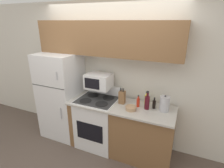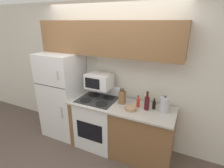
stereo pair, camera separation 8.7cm
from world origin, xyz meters
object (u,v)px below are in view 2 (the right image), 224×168
object	(u,v)px
bottle_soy_sauce	(154,105)
kettle	(164,105)
stove	(98,121)
bottle_wine_red	(147,103)
refrigerator	(63,95)
bottle_hot_sauce	(138,103)
bottle_cooking_spray	(147,100)
bowl	(130,108)
microwave	(99,81)
knife_block	(122,97)

from	to	relation	value
bottle_soy_sauce	kettle	bearing A→B (deg)	-8.24
stove	bottle_wine_red	size ratio (longest dim) A/B	3.60
refrigerator	bottle_hot_sauce	xyz separation A→B (m)	(1.53, 0.02, 0.15)
bottle_cooking_spray	bowl	bearing A→B (deg)	-119.42
stove	bottle_wine_red	distance (m)	1.02
kettle	microwave	bearing A→B (deg)	177.72
knife_block	bowl	bearing A→B (deg)	-38.32
microwave	bottle_soy_sauce	distance (m)	1.02
bottle_soy_sauce	bottle_wine_red	world-z (taller)	bottle_wine_red
bottle_soy_sauce	bottle_cooking_spray	xyz separation A→B (m)	(-0.15, 0.09, 0.02)
bottle_cooking_spray	bottle_wine_red	size ratio (longest dim) A/B	0.73
bottle_soy_sauce	bottle_wine_red	size ratio (longest dim) A/B	0.60
refrigerator	kettle	distance (m)	1.95
bowl	kettle	world-z (taller)	kettle
knife_block	kettle	distance (m)	0.69
bowl	bottle_wine_red	xyz separation A→B (m)	(0.22, 0.13, 0.09)
microwave	kettle	distance (m)	1.17
bottle_cooking_spray	bottle_wine_red	bearing A→B (deg)	-73.85
knife_block	bottle_soy_sauce	xyz separation A→B (m)	(0.53, 0.04, -0.04)
bottle_hot_sauce	refrigerator	bearing A→B (deg)	-179.39
knife_block	refrigerator	bearing A→B (deg)	-178.56
kettle	knife_block	bearing A→B (deg)	-178.69
refrigerator	bowl	world-z (taller)	refrigerator
bottle_soy_sauce	bowl	bearing A→B (deg)	-146.89
microwave	knife_block	distance (m)	0.51
knife_block	stove	bearing A→B (deg)	-171.61
stove	bottle_hot_sauce	size ratio (longest dim) A/B	5.40
refrigerator	bottle_wine_red	world-z (taller)	refrigerator
stove	kettle	distance (m)	1.25
bottle_cooking_spray	bottle_wine_red	distance (m)	0.18
bowl	bottle_soy_sauce	world-z (taller)	bottle_soy_sauce
bottle_hot_sauce	stove	bearing A→B (deg)	-176.07
bottle_hot_sauce	kettle	xyz separation A→B (m)	(0.40, 0.03, 0.04)
bottle_wine_red	bottle_hot_sauce	bearing A→B (deg)	172.17
bottle_wine_red	kettle	world-z (taller)	bottle_wine_red
stove	bottle_cooking_spray	distance (m)	0.99
knife_block	bottle_wine_red	bearing A→B (deg)	-4.71
microwave	refrigerator	bearing A→B (deg)	-173.24
knife_block	bottle_hot_sauce	bearing A→B (deg)	-3.06
refrigerator	microwave	bearing A→B (deg)	6.76
bowl	bottle_soy_sauce	size ratio (longest dim) A/B	0.99
stove	bottle_cooking_spray	size ratio (longest dim) A/B	4.91
stove	bowl	size ratio (longest dim) A/B	6.05
refrigerator	bowl	bearing A→B (deg)	-5.30
microwave	bowl	xyz separation A→B (m)	(0.68, -0.23, -0.28)
microwave	knife_block	world-z (taller)	microwave
stove	bottle_soy_sauce	distance (m)	1.09
microwave	bottle_cooking_spray	size ratio (longest dim) A/B	1.99
bottle_soy_sauce	bottle_cooking_spray	world-z (taller)	bottle_cooking_spray
bottle_hot_sauce	kettle	bearing A→B (deg)	4.35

